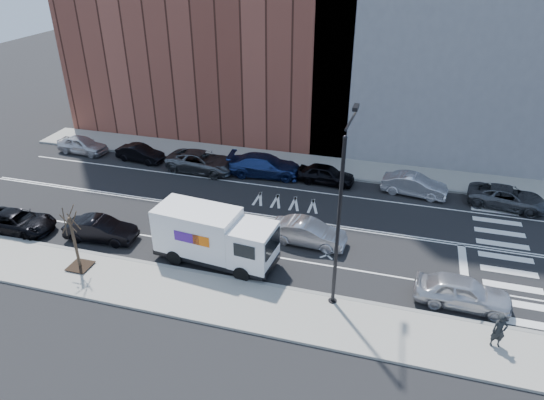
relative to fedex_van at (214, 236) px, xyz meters
The scene contains 23 objects.
ground 5.84m from the fedex_van, 89.60° to the left, with size 120.00×120.00×0.00m, color black.
sidewalk_near 3.57m from the fedex_van, 89.31° to the right, with size 44.00×3.60×0.15m, color gray.
sidewalk_far 14.49m from the fedex_van, 89.85° to the left, with size 44.00×3.60×0.15m, color gray.
curb_near 2.11m from the fedex_van, 88.42° to the right, with size 44.00×0.25×0.17m, color gray.
curb_far 12.70m from the fedex_van, 89.82° to the left, with size 44.00×0.25×0.17m, color gray.
crosswalk 17.07m from the fedex_van, 19.25° to the left, with size 3.00×14.00×0.01m, color white, non-canonical shape.
road_markings 5.84m from the fedex_van, 89.60° to the left, with size 40.00×8.60×0.01m, color white, non-canonical shape.
bldg_brick 24.50m from the fedex_van, 110.58° to the left, with size 26.00×10.00×22.00m, color brown.
streetlight 7.93m from the fedex_van, 10.55° to the right, with size 0.44×4.02×9.34m.
street_tree 7.51m from the fedex_van, 158.11° to the right, with size 1.20×1.20×3.75m.
fedex_van is the anchor object (origin of this frame).
far_parked_a 20.43m from the fedex_van, 145.23° to the left, with size 1.75×4.36×1.49m, color silver.
far_parked_b 16.03m from the fedex_van, 134.25° to the left, with size 1.41×4.05×1.34m, color black.
far_parked_c 12.44m from the fedex_van, 116.63° to the left, with size 2.59×5.62×1.56m, color #4F5357.
far_parked_d 11.67m from the fedex_van, 92.43° to the left, with size 2.32×5.71×1.66m, color navy.
far_parked_e 12.37m from the fedex_van, 69.81° to the left, with size 1.71×4.24×1.45m, color black.
far_parked_f 15.70m from the fedex_van, 47.15° to the left, with size 1.58×4.53×1.49m, color silver.
far_parked_g 20.31m from the fedex_van, 34.05° to the left, with size 2.37×5.14×1.43m, color #44464B.
driving_sedan 5.76m from the fedex_van, 34.34° to the left, with size 1.59×4.56×1.50m, color #A5A4A9.
near_parked_rear_a 7.57m from the fedex_van, behind, with size 1.52×4.36×1.44m, color black.
near_parked_rear_b 13.17m from the fedex_van, behind, with size 2.20×4.76×1.32m, color black.
near_parked_front 13.29m from the fedex_van, ahead, with size 1.89×4.69×1.60m, color silver.
pedestrian 14.86m from the fedex_van, 10.88° to the right, with size 0.64×0.42×1.76m, color black.
Camera 1 is at (9.25, -26.54, 16.35)m, focal length 32.00 mm.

